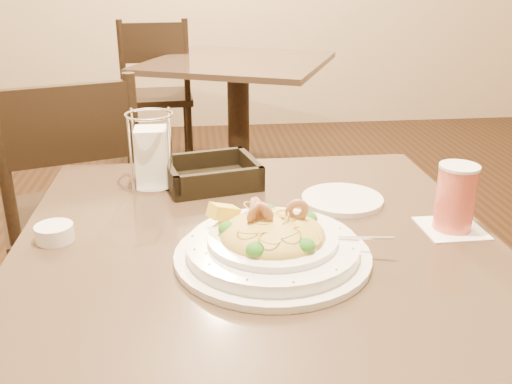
{
  "coord_description": "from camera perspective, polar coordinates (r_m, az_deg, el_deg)",
  "views": [
    {
      "loc": [
        -0.11,
        -0.97,
        1.22
      ],
      "look_at": [
        0.0,
        0.02,
        0.82
      ],
      "focal_mm": 40.0,
      "sensor_mm": 36.0,
      "label": 1
    }
  ],
  "objects": [
    {
      "name": "pasta_bowl",
      "position": [
        0.99,
        1.64,
        -5.09
      ],
      "size": [
        0.38,
        0.34,
        0.11
      ],
      "rotation": [
        0.0,
        0.0,
        -0.4
      ],
      "color": "white",
      "rests_on": "main_table"
    },
    {
      "name": "background_table",
      "position": [
        3.18,
        -1.78,
        8.93
      ],
      "size": [
        1.18,
        1.18,
        0.74
      ],
      "rotation": [
        0.0,
        0.0,
        -0.41
      ],
      "color": "black",
      "rests_on": "ground"
    },
    {
      "name": "main_table",
      "position": [
        1.21,
        0.11,
        -14.23
      ],
      "size": [
        0.9,
        0.9,
        0.74
      ],
      "color": "black",
      "rests_on": "ground"
    },
    {
      "name": "bread_basket",
      "position": [
        1.33,
        -4.49,
        1.61
      ],
      "size": [
        0.24,
        0.21,
        0.06
      ],
      "rotation": [
        0.0,
        0.0,
        0.22
      ],
      "color": "black",
      "rests_on": "main_table"
    },
    {
      "name": "dining_chair_far",
      "position": [
        3.54,
        -9.91,
        9.88
      ],
      "size": [
        0.44,
        0.44,
        0.93
      ],
      "rotation": [
        0.0,
        0.0,
        3.2
      ],
      "color": "black",
      "rests_on": "ground"
    },
    {
      "name": "napkin_caddy",
      "position": [
        1.32,
        -10.39,
        3.65
      ],
      "size": [
        0.11,
        0.11,
        0.17
      ],
      "rotation": [
        0.0,
        0.0,
        -0.23
      ],
      "color": "silver",
      "rests_on": "main_table"
    },
    {
      "name": "butter_ramekin",
      "position": [
        1.12,
        -19.51,
        -3.87
      ],
      "size": [
        0.09,
        0.09,
        0.03
      ],
      "primitive_type": "cylinder",
      "rotation": [
        0.0,
        0.0,
        -0.28
      ],
      "color": "white",
      "rests_on": "main_table"
    },
    {
      "name": "drink_glass",
      "position": [
        1.15,
        19.32,
        -0.58
      ],
      "size": [
        0.12,
        0.12,
        0.13
      ],
      "rotation": [
        0.0,
        0.0,
        0.02
      ],
      "color": "white",
      "rests_on": "main_table"
    },
    {
      "name": "side_plate",
      "position": [
        1.25,
        8.62,
        -0.74
      ],
      "size": [
        0.22,
        0.22,
        0.01
      ],
      "primitive_type": "cylinder",
      "rotation": [
        0.0,
        0.0,
        0.32
      ],
      "color": "white",
      "rests_on": "main_table"
    },
    {
      "name": "dining_chair_near",
      "position": [
        1.89,
        -17.75,
        -1.51
      ],
      "size": [
        0.53,
        0.53,
        0.93
      ],
      "rotation": [
        0.0,
        0.0,
        3.46
      ],
      "color": "black",
      "rests_on": "ground"
    }
  ]
}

